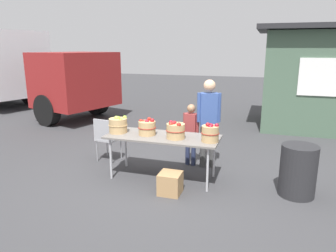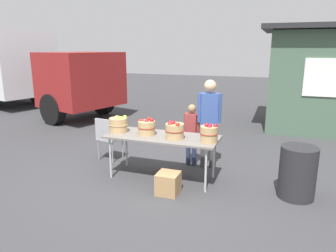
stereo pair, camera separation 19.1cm
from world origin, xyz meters
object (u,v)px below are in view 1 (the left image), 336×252
apple_basket_red_1 (175,131)px  market_table (163,138)px  child_customer (191,130)px  apple_basket_red_0 (147,127)px  vendor_adult (209,117)px  trash_barrel (298,171)px  folding_chair (106,136)px  apple_basket_red_2 (210,133)px  box_truck (9,67)px  apple_basket_green_0 (118,125)px  produce_crate (170,183)px

apple_basket_red_1 → market_table: bearing=163.5°
apple_basket_red_1 → child_customer: child_customer is taller
apple_basket_red_0 → vendor_adult: 1.19m
vendor_adult → market_table: bearing=36.1°
vendor_adult → trash_barrel: bearing=139.3°
child_customer → folding_chair: size_ratio=1.37×
apple_basket_red_0 → trash_barrel: 2.47m
apple_basket_red_2 → vendor_adult: size_ratio=0.19×
apple_basket_red_1 → child_customer: 0.85m
market_table → box_truck: size_ratio=0.24×
apple_basket_red_0 → vendor_adult: size_ratio=0.19×
apple_basket_red_0 → box_truck: size_ratio=0.04×
market_table → apple_basket_red_1: apple_basket_red_1 is taller
apple_basket_red_1 → child_customer: bearing=85.7°
child_customer → apple_basket_green_0: bearing=41.3°
box_truck → trash_barrel: (9.52, -4.47, -1.09)m
market_table → apple_basket_green_0: bearing=-178.4°
apple_basket_red_1 → folding_chair: bearing=161.1°
apple_basket_green_0 → apple_basket_red_0: size_ratio=1.08×
apple_basket_red_2 → produce_crate: size_ratio=0.93×
apple_basket_red_1 → vendor_adult: (0.39, 0.83, 0.08)m
produce_crate → trash_barrel: bearing=16.1°
apple_basket_red_1 → trash_barrel: bearing=1.9°
box_truck → trash_barrel: box_truck is taller
apple_basket_red_0 → trash_barrel: apple_basket_red_0 is taller
folding_chair → produce_crate: folding_chair is taller
apple_basket_red_0 → box_truck: (-7.10, 4.47, 0.61)m
apple_basket_green_0 → produce_crate: bearing=-25.0°
box_truck → child_customer: bearing=-9.0°
vendor_adult → produce_crate: bearing=61.7°
apple_basket_green_0 → box_truck: 7.97m
child_customer → box_truck: bearing=-19.3°
apple_basket_green_0 → vendor_adult: 1.64m
vendor_adult → folding_chair: size_ratio=1.90×
apple_basket_green_0 → child_customer: 1.37m
apple_basket_green_0 → folding_chair: (-0.51, 0.48, -0.38)m
market_table → trash_barrel: bearing=-0.2°
apple_basket_red_2 → trash_barrel: 1.42m
apple_basket_red_1 → child_customer: (0.06, 0.82, -0.19)m
market_table → folding_chair: bearing=160.7°
market_table → apple_basket_green_0: size_ratio=5.72×
apple_basket_red_2 → vendor_adult: bearing=102.3°
apple_basket_red_1 → apple_basket_red_2: apple_basket_red_2 is taller
apple_basket_red_2 → produce_crate: 1.00m
vendor_adult → produce_crate: (-0.33, -1.30, -0.80)m
apple_basket_red_2 → box_truck: (-8.18, 4.54, 0.60)m
apple_basket_green_0 → produce_crate: size_ratio=1.00×
apple_basket_red_1 → apple_basket_red_2: size_ratio=1.03×
market_table → child_customer: size_ratio=1.61×
apple_basket_red_0 → child_customer: size_ratio=0.26×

